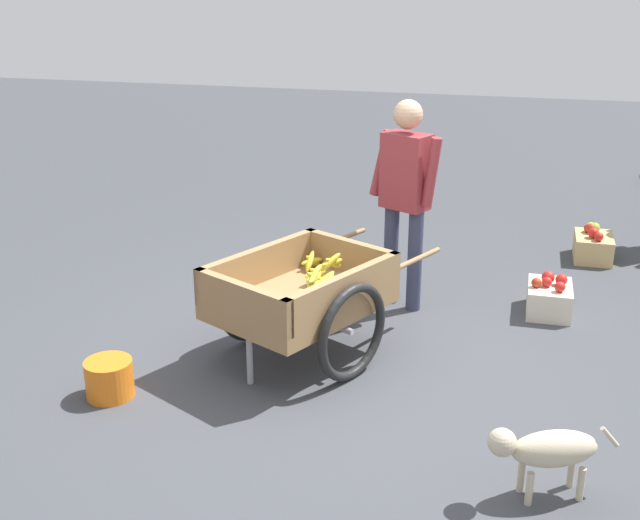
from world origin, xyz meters
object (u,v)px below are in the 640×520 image
object	(u,v)px
fruit_cart	(303,297)
plastic_bucket	(109,379)
apple_crate	(549,298)
vendor_person	(405,187)
dog	(547,449)
mixed_fruit_crate	(593,245)

from	to	relation	value
fruit_cart	plastic_bucket	distance (m)	1.31
plastic_bucket	apple_crate	size ratio (longest dim) A/B	0.66
fruit_cart	apple_crate	size ratio (longest dim) A/B	4.12
vendor_person	apple_crate	size ratio (longest dim) A/B	3.59
fruit_cart	apple_crate	distance (m)	2.00
plastic_bucket	apple_crate	xyz separation A→B (m)	(-1.95, 2.60, 0.01)
dog	mixed_fruit_crate	bearing A→B (deg)	173.00
fruit_cart	apple_crate	xyz separation A→B (m)	(-1.16, 1.60, -0.31)
vendor_person	mixed_fruit_crate	distance (m)	2.23
mixed_fruit_crate	vendor_person	bearing A→B (deg)	-45.79
fruit_cart	apple_crate	world-z (taller)	fruit_cart
mixed_fruit_crate	dog	bearing A→B (deg)	-7.00
plastic_bucket	apple_crate	distance (m)	3.25
vendor_person	plastic_bucket	bearing A→B (deg)	-39.64
vendor_person	dog	size ratio (longest dim) A/B	2.50
dog	plastic_bucket	bearing A→B (deg)	-97.97
vendor_person	plastic_bucket	distance (m)	2.49
vendor_person	plastic_bucket	world-z (taller)	vendor_person
vendor_person	dog	world-z (taller)	vendor_person
plastic_bucket	fruit_cart	bearing A→B (deg)	128.34
plastic_bucket	mixed_fruit_crate	world-z (taller)	mixed_fruit_crate
apple_crate	plastic_bucket	bearing A→B (deg)	-53.15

